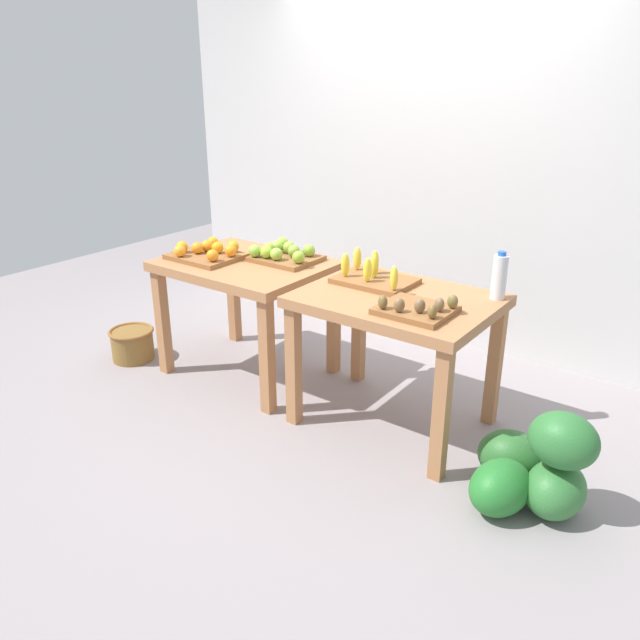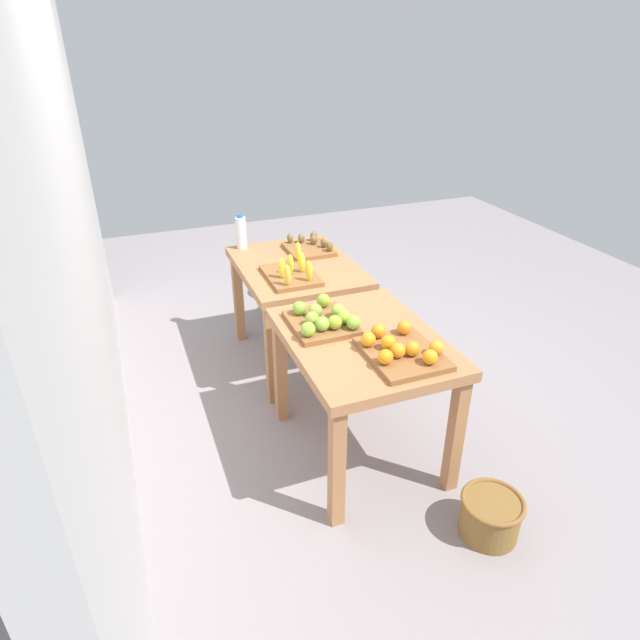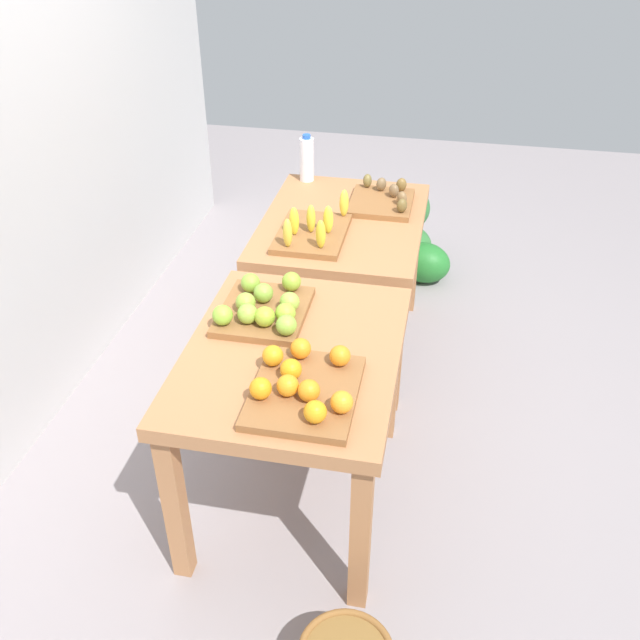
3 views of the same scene
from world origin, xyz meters
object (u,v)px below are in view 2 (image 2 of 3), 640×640
at_px(wicker_basket, 490,515).
at_px(watermelon_pile, 294,285).
at_px(display_table_left, 362,355).
at_px(banana_crate, 292,272).
at_px(display_table_right, 297,279).
at_px(kiwi_bin, 310,247).
at_px(water_bottle, 241,232).
at_px(apple_bin, 323,319).
at_px(orange_bin, 401,350).

bearing_deg(wicker_basket, watermelon_pile, 1.65).
distance_m(display_table_left, watermelon_pile, 2.09).
bearing_deg(wicker_basket, banana_crate, 15.07).
bearing_deg(display_table_left, display_table_right, 0.00).
bearing_deg(banana_crate, kiwi_bin, -33.26).
height_order(banana_crate, watermelon_pile, banana_crate).
bearing_deg(water_bottle, watermelon_pile, -50.79).
bearing_deg(watermelon_pile, display_table_left, 172.43).
bearing_deg(display_table_left, wicker_basket, -156.53).
xyz_separation_m(water_bottle, watermelon_pile, (0.45, -0.55, -0.71)).
bearing_deg(wicker_basket, display_table_right, 10.30).
distance_m(display_table_right, water_bottle, 0.58).
relative_size(apple_bin, watermelon_pile, 0.64).
xyz_separation_m(kiwi_bin, watermelon_pile, (0.69, -0.09, -0.62)).
relative_size(water_bottle, watermelon_pile, 0.42).
relative_size(orange_bin, banana_crate, 0.99).
height_order(display_table_right, banana_crate, banana_crate).
distance_m(kiwi_bin, water_bottle, 0.53).
bearing_deg(banana_crate, wicker_basket, -164.93).
relative_size(display_table_left, watermelon_pile, 1.65).
bearing_deg(wicker_basket, water_bottle, 14.88).
relative_size(display_table_right, banana_crate, 2.33).
relative_size(display_table_left, banana_crate, 2.33).
bearing_deg(water_bottle, apple_bin, -174.87).
bearing_deg(apple_bin, orange_bin, -149.80).
relative_size(banana_crate, watermelon_pile, 0.71).
distance_m(orange_bin, kiwi_bin, 1.58).
distance_m(apple_bin, banana_crate, 0.71).
distance_m(kiwi_bin, watermelon_pile, 0.93).
bearing_deg(watermelon_pile, apple_bin, 166.90).
height_order(water_bottle, watermelon_pile, water_bottle).
relative_size(kiwi_bin, watermelon_pile, 0.58).
relative_size(display_table_right, water_bottle, 3.97).
height_order(display_table_right, apple_bin, apple_bin).
bearing_deg(banana_crate, display_table_right, -25.61).
bearing_deg(kiwi_bin, apple_bin, 163.58).
xyz_separation_m(orange_bin, wicker_basket, (-0.56, -0.25, -0.70)).
bearing_deg(kiwi_bin, orange_bin, 177.00).
distance_m(apple_bin, watermelon_pile, 1.98).
bearing_deg(orange_bin, watermelon_pile, -4.34).
relative_size(kiwi_bin, wicker_basket, 1.15).
bearing_deg(display_table_right, apple_bin, 170.39).
distance_m(watermelon_pile, wicker_basket, 2.83).
bearing_deg(kiwi_bin, display_table_right, 139.86).
bearing_deg(orange_bin, display_table_right, 4.03).
bearing_deg(display_table_right, watermelon_pile, -16.60).
distance_m(display_table_left, apple_bin, 0.30).
relative_size(banana_crate, water_bottle, 1.70).
distance_m(orange_bin, water_bottle, 1.86).
bearing_deg(water_bottle, banana_crate, -165.61).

